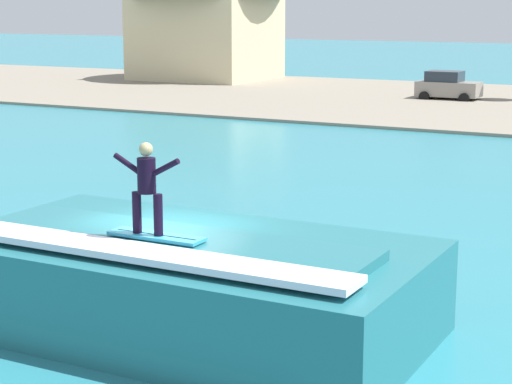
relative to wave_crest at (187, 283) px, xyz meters
name	(u,v)px	position (x,y,z in m)	size (l,w,h in m)	color
ground_plane	(169,312)	(-0.86, 0.70, -0.89)	(260.00, 260.00, 0.00)	teal
wave_crest	(187,283)	(0.00, 0.00, 0.00)	(8.61, 4.67, 1.89)	#236B74
surfboard	(156,236)	(-0.15, -0.72, 1.03)	(1.78, 0.48, 0.06)	#33A5CC
surfer	(147,183)	(-0.29, -0.76, 1.96)	(1.34, 0.32, 1.61)	black
car_near_shore	(448,86)	(-7.29, 41.65, 0.05)	(3.81, 2.18, 1.86)	gray
house_with_chimney	(206,22)	(-28.46, 47.95, 3.62)	(11.80, 11.80, 8.62)	beige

